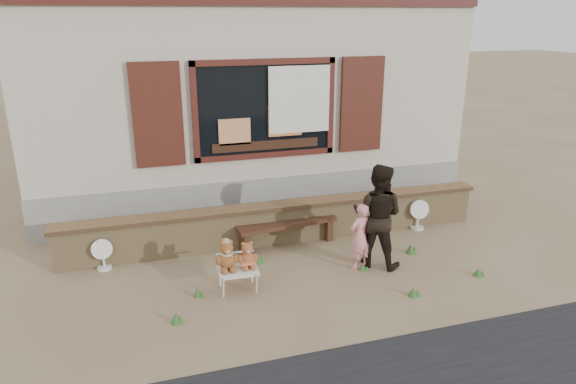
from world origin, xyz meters
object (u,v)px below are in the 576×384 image
object	(u,v)px
teddy_bear_left	(227,254)
adult	(377,216)
folding_chair	(238,270)
teddy_bear_right	(247,254)
child	(360,236)
bench	(287,228)

from	to	relation	value
teddy_bear_left	adult	world-z (taller)	adult
teddy_bear_left	folding_chair	bearing A→B (deg)	-0.00
teddy_bear_right	child	xyz separation A→B (m)	(1.72, 0.11, -0.01)
teddy_bear_right	bench	bearing A→B (deg)	54.65
teddy_bear_left	teddy_bear_right	xyz separation A→B (m)	(0.28, -0.01, -0.03)
bench	teddy_bear_right	bearing A→B (deg)	-134.86
adult	teddy_bear_right	bearing A→B (deg)	44.25
child	adult	world-z (taller)	adult
bench	teddy_bear_right	xyz separation A→B (m)	(-0.91, -1.17, 0.21)
teddy_bear_left	adult	size ratio (longest dim) A/B	0.27
bench	teddy_bear_left	bearing A→B (deg)	-142.76
folding_chair	teddy_bear_right	world-z (taller)	teddy_bear_right
bench	folding_chair	size ratio (longest dim) A/B	3.05
bench	adult	xyz separation A→B (m)	(1.09, -1.02, 0.48)
folding_chair	bench	bearing A→B (deg)	50.48
child	adult	xyz separation A→B (m)	(0.29, 0.05, 0.28)
teddy_bear_right	adult	distance (m)	2.03
teddy_bear_left	teddy_bear_right	size ratio (longest dim) A/B	1.14
teddy_bear_left	teddy_bear_right	world-z (taller)	teddy_bear_left
child	teddy_bear_right	bearing A→B (deg)	-13.93
teddy_bear_right	adult	world-z (taller)	adult
teddy_bear_right	child	world-z (taller)	child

